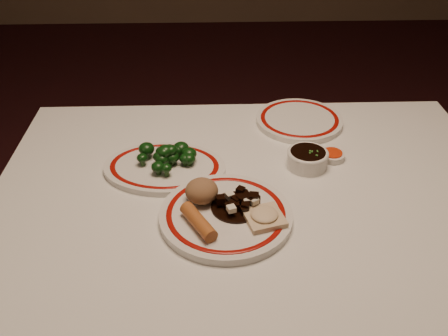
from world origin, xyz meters
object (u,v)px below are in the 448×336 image
(rice_mound, at_px, (202,191))
(stirfry_heap, at_px, (240,203))
(broccoli_pile, at_px, (169,154))
(broccoli_plate, at_px, (165,167))
(soy_bowl, at_px, (307,159))
(main_plate, at_px, (226,215))
(spring_roll, at_px, (198,222))
(fried_wonton, at_px, (264,216))
(dining_table, at_px, (252,226))

(rice_mound, xyz_separation_m, stirfry_heap, (0.08, -0.03, -0.01))
(broccoli_pile, bearing_deg, broccoli_plate, -133.11)
(soy_bowl, bearing_deg, main_plate, -136.66)
(spring_roll, height_order, broccoli_pile, broccoli_pile)
(broccoli_plate, distance_m, soy_bowl, 0.35)
(spring_roll, distance_m, broccoli_plate, 0.25)
(main_plate, xyz_separation_m, broccoli_plate, (-0.14, 0.19, -0.00))
(soy_bowl, bearing_deg, broccoli_plate, -178.62)
(broccoli_plate, bearing_deg, spring_roll, -69.83)
(broccoli_pile, bearing_deg, fried_wonton, -47.11)
(stirfry_heap, bearing_deg, soy_bowl, 45.07)
(rice_mound, bearing_deg, broccoli_pile, 117.29)
(main_plate, height_order, rice_mound, rice_mound)
(rice_mound, relative_size, broccoli_plate, 0.23)
(fried_wonton, relative_size, broccoli_pile, 0.66)
(spring_roll, xyz_separation_m, soy_bowl, (0.26, 0.24, -0.01))
(dining_table, height_order, spring_roll, spring_roll)
(rice_mound, height_order, soy_bowl, rice_mound)
(rice_mound, distance_m, stirfry_heap, 0.09)
(dining_table, relative_size, soy_bowl, 12.09)
(broccoli_plate, bearing_deg, stirfry_heap, -44.38)
(dining_table, bearing_deg, spring_roll, -134.06)
(rice_mound, height_order, fried_wonton, rice_mound)
(rice_mound, distance_m, fried_wonton, 0.15)
(fried_wonton, xyz_separation_m, broccoli_plate, (-0.22, 0.21, -0.02))
(main_plate, height_order, broccoli_plate, main_plate)
(broccoli_plate, relative_size, soy_bowl, 3.21)
(rice_mound, height_order, stirfry_heap, rice_mound)
(broccoli_plate, height_order, broccoli_pile, broccoli_pile)
(main_plate, relative_size, broccoli_pile, 2.09)
(dining_table, bearing_deg, soy_bowl, 38.73)
(dining_table, distance_m, stirfry_heap, 0.14)
(rice_mound, bearing_deg, spring_roll, -94.33)
(soy_bowl, bearing_deg, stirfry_heap, -134.93)
(broccoli_plate, relative_size, broccoli_pile, 2.21)
(broccoli_pile, distance_m, soy_bowl, 0.34)
(main_plate, bearing_deg, soy_bowl, 43.34)
(dining_table, xyz_separation_m, main_plate, (-0.06, -0.08, 0.10))
(spring_roll, relative_size, broccoli_plate, 0.34)
(spring_roll, bearing_deg, main_plate, 9.06)
(soy_bowl, bearing_deg, spring_roll, -137.73)
(spring_roll, relative_size, fried_wonton, 1.14)
(main_plate, height_order, stirfry_heap, stirfry_heap)
(main_plate, distance_m, soy_bowl, 0.28)
(broccoli_pile, bearing_deg, spring_roll, -73.19)
(broccoli_plate, xyz_separation_m, soy_bowl, (0.35, 0.01, 0.01))
(fried_wonton, bearing_deg, stirfry_heap, 137.36)
(stirfry_heap, bearing_deg, broccoli_pile, 131.67)
(spring_roll, xyz_separation_m, broccoli_plate, (-0.08, 0.23, -0.02))
(broccoli_plate, height_order, soy_bowl, soy_bowl)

